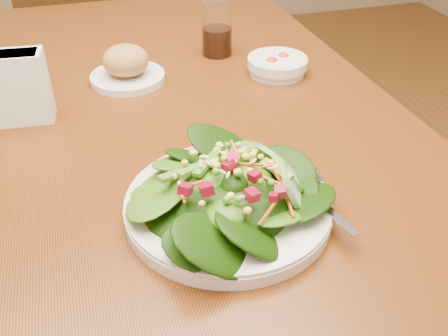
# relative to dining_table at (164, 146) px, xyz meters

# --- Properties ---
(dining_table) EXTENTS (0.90, 1.40, 0.75)m
(dining_table) POSITION_rel_dining_table_xyz_m (0.00, 0.00, 0.00)
(dining_table) COLOR #642E12
(dining_table) RESTS_ON ground_plane
(chair_far) EXTENTS (0.39, 0.39, 0.80)m
(chair_far) POSITION_rel_dining_table_xyz_m (-0.14, 0.93, -0.22)
(chair_far) COLOR #3E2409
(chair_far) RESTS_ON ground_plane
(salad_plate) EXTENTS (0.30, 0.29, 0.08)m
(salad_plate) POSITION_rel_dining_table_xyz_m (0.04, -0.36, 0.13)
(salad_plate) COLOR silver
(salad_plate) RESTS_ON dining_table
(bread_plate) EXTENTS (0.16, 0.16, 0.08)m
(bread_plate) POSITION_rel_dining_table_xyz_m (-0.05, 0.12, 0.13)
(bread_plate) COLOR silver
(bread_plate) RESTS_ON dining_table
(tomato_bowl) EXTENTS (0.13, 0.13, 0.04)m
(tomato_bowl) POSITION_rel_dining_table_xyz_m (0.27, 0.06, 0.12)
(tomato_bowl) COLOR silver
(tomato_bowl) RESTS_ON dining_table
(drinking_glass) EXTENTS (0.07, 0.07, 0.13)m
(drinking_glass) POSITION_rel_dining_table_xyz_m (0.17, 0.20, 0.16)
(drinking_glass) COLOR silver
(drinking_glass) RESTS_ON dining_table
(napkin_holder) EXTENTS (0.11, 0.07, 0.13)m
(napkin_holder) POSITION_rel_dining_table_xyz_m (-0.25, 0.00, 0.17)
(napkin_holder) COLOR white
(napkin_holder) RESTS_ON dining_table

